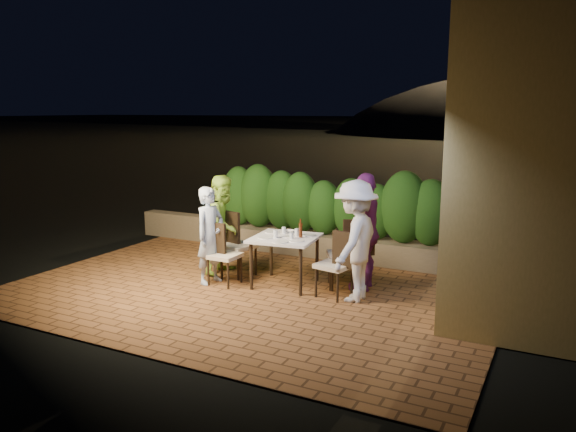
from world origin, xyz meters
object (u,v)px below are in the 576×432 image
Objects in this scene: diner_white at (355,241)px; parapet_lamp at (214,214)px; chair_right_front at (334,264)px; chair_right_back at (344,254)px; diner_green at (224,224)px; chair_left_back at (238,244)px; diner_blue at (210,235)px; beer_bottle at (301,228)px; chair_left_front at (224,254)px; diner_purple at (366,231)px; bowl at (289,231)px; dining_table at (285,261)px.

diner_white is 12.07× the size of parapet_lamp.
parapet_lamp is at bearing -117.68° from diner_white.
chair_right_front is at bearing -88.77° from diner_white.
chair_right_front is at bearing 65.56° from chair_right_back.
diner_green is at bearing -96.88° from diner_white.
chair_left_back is 0.59m from diner_blue.
beer_bottle and chair_right_back have the same top height.
diner_white is (2.24, 0.25, 0.10)m from diner_blue.
chair_right_back reaches higher than parapet_lamp.
chair_right_front is (1.76, -0.28, -0.03)m from chair_left_back.
chair_right_back is (1.66, 0.70, 0.04)m from chair_left_front.
diner_blue is 2.26m from diner_white.
diner_purple is (0.90, 0.33, -0.02)m from beer_bottle.
diner_green is (-2.05, 0.32, 0.32)m from chair_right_front.
beer_bottle is 0.30× the size of chair_left_front.
beer_bottle reaches higher than chair_left_front.
bowl reaches higher than parapet_lamp.
chair_left_front is 0.56× the size of diner_white.
bowl is 0.15× the size of chair_right_back.
beer_bottle is 1.23m from chair_left_front.
chair_left_front is 0.92× the size of chair_left_back.
beer_bottle reaches higher than chair_left_back.
beer_bottle is 0.18× the size of diner_green.
bowl is 1.12m from diner_green.
chair_right_front is at bearing 8.19° from chair_left_front.
diner_blue is at bearing -8.36° from chair_right_back.
diner_purple is at bearing 22.35° from chair_left_back.
bowl is 1.33m from diner_white.
beer_bottle is 0.29× the size of chair_right_front.
chair_left_back is at bearing -10.34° from diner_blue.
chair_right_back reaches higher than chair_left_front.
diner_purple is (2.02, 0.29, 0.36)m from chair_left_back.
chair_left_back is 0.60× the size of diner_white.
chair_left_front is 0.91× the size of chair_right_back.
diner_green reaches higher than chair_left_front.
diner_green is (-0.11, 0.56, 0.06)m from diner_blue.
diner_blue is (-1.90, -0.72, 0.23)m from chair_right_back.
dining_table is 6.67× the size of parapet_lamp.
beer_bottle is 1.81× the size of bowl.
diner_blue is at bearing -172.95° from chair_left_front.
diner_blue is 0.86× the size of diner_purple.
diner_blue is (-1.30, -0.48, -0.15)m from beer_bottle.
chair_right_front is 4.00m from parapet_lamp.
chair_right_back is 0.59× the size of diner_purple.
diner_green is at bearing -174.10° from chair_left_back.
beer_bottle is at bearing -8.71° from chair_right_front.
diner_green reaches higher than parapet_lamp.
diner_white reaches higher than chair_right_back.
chair_left_back is 0.59× the size of diner_purple.
chair_left_back is 1.06× the size of chair_right_front.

